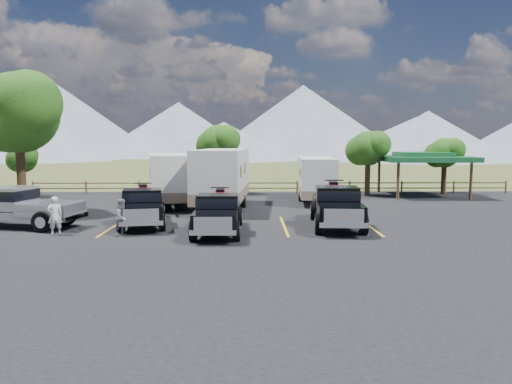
{
  "coord_description": "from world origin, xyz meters",
  "views": [
    {
      "loc": [
        0.36,
        -19.2,
        4.04
      ],
      "look_at": [
        0.68,
        4.54,
        1.6
      ],
      "focal_mm": 35.0,
      "sensor_mm": 36.0,
      "label": 1
    }
  ],
  "objects_px": {
    "rig_right": "(336,205)",
    "trailer_right": "(316,179)",
    "pavilion": "(423,158)",
    "trailer_left": "(170,178)",
    "person_b": "(123,217)",
    "rig_center": "(218,212)",
    "rig_left": "(143,205)",
    "trailer_center": "(222,178)",
    "pickup_silver": "(15,206)",
    "person_a": "(55,216)",
    "tree_big_nw": "(18,113)"
  },
  "relations": [
    {
      "from": "rig_left",
      "to": "trailer_center",
      "type": "distance_m",
      "value": 6.78
    },
    {
      "from": "person_a",
      "to": "person_b",
      "type": "relative_size",
      "value": 1.06
    },
    {
      "from": "rig_left",
      "to": "trailer_center",
      "type": "xyz_separation_m",
      "value": [
        3.5,
        5.74,
        0.9
      ]
    },
    {
      "from": "rig_center",
      "to": "trailer_left",
      "type": "height_order",
      "value": "trailer_left"
    },
    {
      "from": "rig_center",
      "to": "pickup_silver",
      "type": "bearing_deg",
      "value": 172.08
    },
    {
      "from": "pickup_silver",
      "to": "person_a",
      "type": "xyz_separation_m",
      "value": [
        2.56,
        -1.9,
        -0.15
      ]
    },
    {
      "from": "rig_right",
      "to": "pickup_silver",
      "type": "height_order",
      "value": "rig_right"
    },
    {
      "from": "pavilion",
      "to": "trailer_left",
      "type": "bearing_deg",
      "value": -163.75
    },
    {
      "from": "tree_big_nw",
      "to": "pickup_silver",
      "type": "bearing_deg",
      "value": -68.39
    },
    {
      "from": "pavilion",
      "to": "trailer_left",
      "type": "height_order",
      "value": "pavilion"
    },
    {
      "from": "pavilion",
      "to": "rig_left",
      "type": "bearing_deg",
      "value": -144.94
    },
    {
      "from": "person_a",
      "to": "trailer_left",
      "type": "bearing_deg",
      "value": -133.21
    },
    {
      "from": "person_b",
      "to": "trailer_right",
      "type": "bearing_deg",
      "value": 1.16
    },
    {
      "from": "rig_right",
      "to": "person_a",
      "type": "xyz_separation_m",
      "value": [
        -12.38,
        -2.08,
        -0.18
      ]
    },
    {
      "from": "pavilion",
      "to": "trailer_center",
      "type": "relative_size",
      "value": 0.61
    },
    {
      "from": "tree_big_nw",
      "to": "trailer_left",
      "type": "relative_size",
      "value": 0.85
    },
    {
      "from": "tree_big_nw",
      "to": "trailer_right",
      "type": "distance_m",
      "value": 18.25
    },
    {
      "from": "tree_big_nw",
      "to": "pavilion",
      "type": "relative_size",
      "value": 1.26
    },
    {
      "from": "trailer_left",
      "to": "rig_right",
      "type": "bearing_deg",
      "value": -51.95
    },
    {
      "from": "trailer_left",
      "to": "rig_center",
      "type": "bearing_deg",
      "value": -80.11
    },
    {
      "from": "rig_left",
      "to": "tree_big_nw",
      "type": "bearing_deg",
      "value": 139.71
    },
    {
      "from": "rig_right",
      "to": "trailer_right",
      "type": "xyz_separation_m",
      "value": [
        0.28,
        9.27,
        0.52
      ]
    },
    {
      "from": "rig_right",
      "to": "rig_left",
      "type": "bearing_deg",
      "value": -179.1
    },
    {
      "from": "trailer_left",
      "to": "person_b",
      "type": "height_order",
      "value": "trailer_left"
    },
    {
      "from": "trailer_center",
      "to": "person_b",
      "type": "distance_m",
      "value": 9.42
    },
    {
      "from": "rig_left",
      "to": "rig_center",
      "type": "xyz_separation_m",
      "value": [
        3.74,
        -2.14,
        -0.02
      ]
    },
    {
      "from": "pavilion",
      "to": "person_b",
      "type": "bearing_deg",
      "value": -139.64
    },
    {
      "from": "pavilion",
      "to": "trailer_left",
      "type": "relative_size",
      "value": 0.68
    },
    {
      "from": "pavilion",
      "to": "trailer_center",
      "type": "height_order",
      "value": "trailer_center"
    },
    {
      "from": "person_b",
      "to": "trailer_left",
      "type": "bearing_deg",
      "value": 39.17
    },
    {
      "from": "tree_big_nw",
      "to": "rig_left",
      "type": "bearing_deg",
      "value": -29.86
    },
    {
      "from": "trailer_center",
      "to": "pickup_silver",
      "type": "xyz_separation_m",
      "value": [
        -9.23,
        -6.48,
        -0.85
      ]
    },
    {
      "from": "person_a",
      "to": "rig_center",
      "type": "bearing_deg",
      "value": 159.27
    },
    {
      "from": "rig_left",
      "to": "trailer_center",
      "type": "bearing_deg",
      "value": 48.22
    },
    {
      "from": "rig_left",
      "to": "rig_center",
      "type": "distance_m",
      "value": 4.31
    },
    {
      "from": "pickup_silver",
      "to": "trailer_center",
      "type": "bearing_deg",
      "value": 135.84
    },
    {
      "from": "trailer_right",
      "to": "person_b",
      "type": "bearing_deg",
      "value": -126.25
    },
    {
      "from": "rig_right",
      "to": "person_b",
      "type": "distance_m",
      "value": 9.73
    },
    {
      "from": "pavilion",
      "to": "rig_right",
      "type": "xyz_separation_m",
      "value": [
        -8.54,
        -13.01,
        -1.74
      ]
    },
    {
      "from": "tree_big_nw",
      "to": "trailer_right",
      "type": "xyz_separation_m",
      "value": [
        17.29,
        4.24,
        -4.03
      ]
    },
    {
      "from": "trailer_right",
      "to": "rig_right",
      "type": "bearing_deg",
      "value": -87.89
    },
    {
      "from": "pavilion",
      "to": "rig_right",
      "type": "distance_m",
      "value": 15.66
    },
    {
      "from": "tree_big_nw",
      "to": "pickup_silver",
      "type": "xyz_separation_m",
      "value": [
        2.07,
        -5.22,
        -4.58
      ]
    },
    {
      "from": "rig_left",
      "to": "trailer_left",
      "type": "xyz_separation_m",
      "value": [
        0.13,
        7.32,
        0.73
      ]
    },
    {
      "from": "pavilion",
      "to": "trailer_right",
      "type": "xyz_separation_m",
      "value": [
        -8.26,
        -3.74,
        -1.22
      ]
    },
    {
      "from": "tree_big_nw",
      "to": "pickup_silver",
      "type": "relative_size",
      "value": 1.2
    },
    {
      "from": "person_b",
      "to": "rig_center",
      "type": "bearing_deg",
      "value": -38.75
    },
    {
      "from": "rig_left",
      "to": "trailer_left",
      "type": "bearing_deg",
      "value": 78.57
    },
    {
      "from": "pavilion",
      "to": "tree_big_nw",
      "type": "bearing_deg",
      "value": -162.66
    },
    {
      "from": "rig_right",
      "to": "trailer_right",
      "type": "distance_m",
      "value": 9.29
    }
  ]
}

